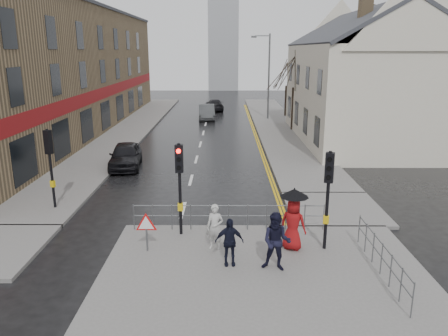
{
  "coord_description": "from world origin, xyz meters",
  "views": [
    {
      "loc": [
        1.82,
        -14.64,
        6.68
      ],
      "look_at": [
        1.77,
        3.1,
        1.86
      ],
      "focal_mm": 35.0,
      "sensor_mm": 36.0,
      "label": 1
    }
  ],
  "objects_px": {
    "pedestrian_b": "(276,242)",
    "pedestrian_with_umbrella": "(293,217)",
    "pedestrian_a": "(215,227)",
    "car_parked": "(126,155)",
    "pedestrian_d": "(229,242)",
    "car_mid": "(207,112)"
  },
  "relations": [
    {
      "from": "pedestrian_d",
      "to": "pedestrian_with_umbrella",
      "type": "bearing_deg",
      "value": 23.42
    },
    {
      "from": "car_mid",
      "to": "pedestrian_a",
      "type": "bearing_deg",
      "value": -90.79
    },
    {
      "from": "car_parked",
      "to": "pedestrian_d",
      "type": "bearing_deg",
      "value": -70.38
    },
    {
      "from": "pedestrian_with_umbrella",
      "to": "car_parked",
      "type": "height_order",
      "value": "pedestrian_with_umbrella"
    },
    {
      "from": "pedestrian_with_umbrella",
      "to": "pedestrian_a",
      "type": "bearing_deg",
      "value": 179.54
    },
    {
      "from": "pedestrian_a",
      "to": "pedestrian_with_umbrella",
      "type": "relative_size",
      "value": 0.73
    },
    {
      "from": "pedestrian_with_umbrella",
      "to": "car_mid",
      "type": "height_order",
      "value": "pedestrian_with_umbrella"
    },
    {
      "from": "pedestrian_d",
      "to": "car_parked",
      "type": "xyz_separation_m",
      "value": [
        -5.94,
        12.24,
        -0.19
      ]
    },
    {
      "from": "pedestrian_a",
      "to": "car_mid",
      "type": "xyz_separation_m",
      "value": [
        -1.5,
        29.38,
        -0.2
      ]
    },
    {
      "from": "car_mid",
      "to": "pedestrian_with_umbrella",
      "type": "bearing_deg",
      "value": -85.74
    },
    {
      "from": "pedestrian_d",
      "to": "car_parked",
      "type": "distance_m",
      "value": 13.61
    },
    {
      "from": "pedestrian_b",
      "to": "pedestrian_d",
      "type": "height_order",
      "value": "pedestrian_b"
    },
    {
      "from": "pedestrian_b",
      "to": "pedestrian_with_umbrella",
      "type": "bearing_deg",
      "value": 78.34
    },
    {
      "from": "pedestrian_b",
      "to": "pedestrian_a",
      "type": "bearing_deg",
      "value": 157.19
    },
    {
      "from": "pedestrian_a",
      "to": "car_mid",
      "type": "height_order",
      "value": "pedestrian_a"
    },
    {
      "from": "pedestrian_b",
      "to": "pedestrian_with_umbrella",
      "type": "distance_m",
      "value": 1.63
    },
    {
      "from": "pedestrian_a",
      "to": "car_parked",
      "type": "relative_size",
      "value": 0.37
    },
    {
      "from": "car_parked",
      "to": "car_mid",
      "type": "height_order",
      "value": "car_mid"
    },
    {
      "from": "pedestrian_d",
      "to": "pedestrian_b",
      "type": "bearing_deg",
      "value": -16.73
    },
    {
      "from": "pedestrian_d",
      "to": "car_mid",
      "type": "height_order",
      "value": "pedestrian_d"
    },
    {
      "from": "pedestrian_a",
      "to": "pedestrian_b",
      "type": "relative_size",
      "value": 0.85
    },
    {
      "from": "pedestrian_with_umbrella",
      "to": "pedestrian_b",
      "type": "bearing_deg",
      "value": -116.48
    }
  ]
}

